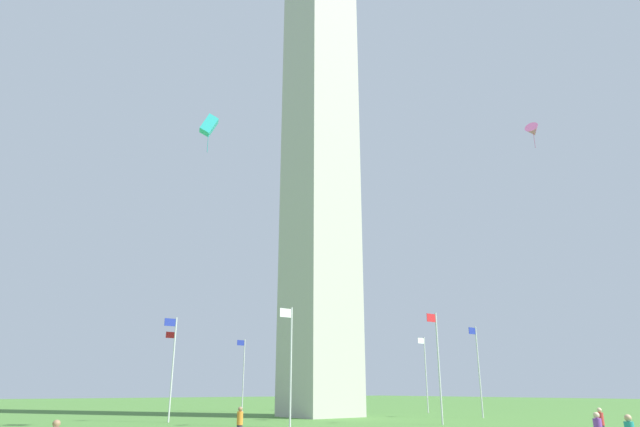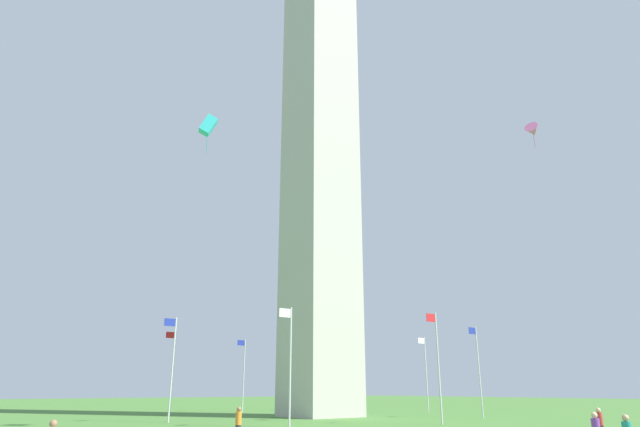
% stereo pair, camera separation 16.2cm
% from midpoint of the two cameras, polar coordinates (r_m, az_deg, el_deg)
% --- Properties ---
extents(ground_plane, '(260.00, 260.00, 0.00)m').
position_cam_midpoint_polar(ground_plane, '(56.75, -0.09, -20.55)').
color(ground_plane, '#477A33').
extents(obelisk_monument, '(6.44, 6.44, 58.55)m').
position_cam_midpoint_polar(obelisk_monument, '(62.64, -0.07, 7.28)').
color(obelisk_monument, '#B7B2A8').
rests_on(obelisk_monument, ground).
extents(flagpole_n, '(1.12, 0.14, 8.48)m').
position_cam_midpoint_polar(flagpole_n, '(48.97, -15.32, -14.94)').
color(flagpole_n, silver).
rests_on(flagpole_n, ground).
extents(flagpole_ne, '(1.12, 0.14, 8.48)m').
position_cam_midpoint_polar(flagpole_ne, '(41.40, -3.25, -15.09)').
color(flagpole_ne, silver).
rests_on(flagpole_ne, ground).
extents(flagpole_e, '(1.12, 0.14, 8.48)m').
position_cam_midpoint_polar(flagpole_e, '(45.27, 12.18, -14.97)').
color(flagpole_e, silver).
rests_on(flagpole_e, ground).
extents(flagpole_se, '(1.12, 0.14, 8.48)m').
position_cam_midpoint_polar(flagpole_se, '(56.64, 16.19, -15.19)').
color(flagpole_se, silver).
rests_on(flagpole_se, ground).
extents(flagpole_s, '(1.12, 0.14, 8.48)m').
position_cam_midpoint_polar(flagpole_s, '(67.16, 10.93, -15.88)').
color(flagpole_s, silver).
rests_on(flagpole_s, ground).
extents(flagpole_sw, '(1.12, 0.14, 8.48)m').
position_cam_midpoint_polar(flagpole_sw, '(72.07, 1.67, -16.30)').
color(flagpole_sw, silver).
rests_on(flagpole_sw, ground).
extents(flagpole_w, '(1.12, 0.14, 8.48)m').
position_cam_midpoint_polar(flagpole_w, '(69.71, -8.13, -16.08)').
color(flagpole_w, silver).
rests_on(flagpole_w, ground).
extents(flagpole_nw, '(1.12, 0.14, 8.48)m').
position_cam_midpoint_polar(flagpole_nw, '(60.83, -15.32, -15.41)').
color(flagpole_nw, silver).
rests_on(flagpole_nw, ground).
extents(person_red_shirt, '(0.32, 0.32, 1.67)m').
position_cam_midpoint_polar(person_red_shirt, '(33.74, 27.29, -19.09)').
color(person_red_shirt, '#2D2D38').
rests_on(person_red_shirt, ground).
extents(person_orange_shirt, '(0.32, 0.32, 1.71)m').
position_cam_midpoint_polar(person_orange_shirt, '(31.01, -8.58, -20.99)').
color(person_orange_shirt, '#2D2D38').
rests_on(person_orange_shirt, ground).
extents(kite_pink_delta, '(1.67, 1.47, 2.32)m').
position_cam_midpoint_polar(kite_pink_delta, '(51.18, 21.37, 8.05)').
color(kite_pink_delta, pink).
extents(kite_cyan_box, '(1.50, 1.22, 2.91)m').
position_cam_midpoint_polar(kite_cyan_box, '(40.61, -11.68, 9.03)').
color(kite_cyan_box, '#33C6D1').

